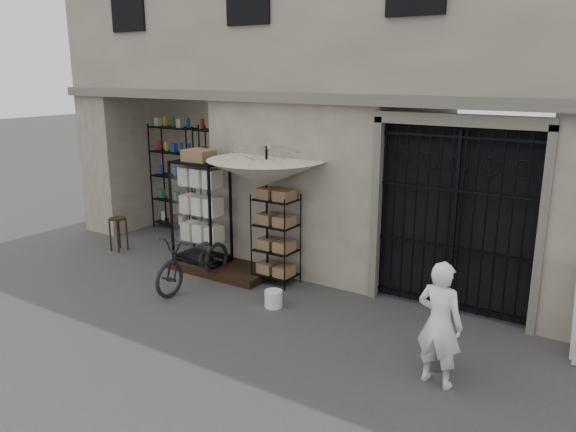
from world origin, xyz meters
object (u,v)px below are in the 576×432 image
Objects in this scene: wire_rack at (276,240)px; bicycle at (196,286)px; wooden_stool at (119,233)px; shopkeeper at (435,382)px; steel_bollard at (439,337)px; market_umbrella at (266,165)px; display_cabinet at (201,217)px; white_bucket at (273,299)px.

wire_rack is 1.64m from bicycle.
wooden_stool is 0.46× the size of shopkeeper.
wooden_stool is 7.35m from steel_bollard.
wire_rack is 1.04× the size of shopkeeper.
market_umbrella is (-0.18, -0.02, 1.31)m from wire_rack.
wire_rack reaches higher than shopkeeper.
bicycle reaches higher than steel_bollard.
shopkeeper is (0.09, -0.31, -0.45)m from steel_bollard.
market_umbrella is at bearing 159.36° from steel_bollard.
display_cabinet is 2.31× the size of steel_bollard.
shopkeeper is (5.15, -1.55, -1.01)m from display_cabinet.
wire_rack is 1.27m from white_bucket.
market_umbrella is 4.05m from wooden_stool.
display_cabinet reaches higher than bicycle.
bicycle is (-1.67, -0.02, -0.14)m from white_bucket.
wire_rack reaches higher than wooden_stool.
bicycle reaches higher than wooden_stool.
display_cabinet reaches higher than wooden_stool.
market_umbrella is at bearing 43.65° from bicycle.
bicycle is at bearing -179.47° from white_bucket.
market_umbrella is 1.58× the size of bicycle.
bicycle is (-1.09, -0.93, -0.80)m from wire_rack.
display_cabinet is 7.26× the size of white_bucket.
wooden_stool is (-3.83, -0.30, -0.42)m from wire_rack.
white_bucket is (0.76, -0.90, -1.97)m from market_umbrella.
bicycle is at bearing -38.53° from display_cabinet.
market_umbrella is at bearing 130.22° from white_bucket.
wooden_stool reaches higher than white_bucket.
wooden_stool is 7.50m from shopkeeper.
shopkeeper is (3.53, -1.69, -0.80)m from wire_rack.
market_umbrella reaches higher than steel_bollard.
bicycle is at bearing -13.00° from wooden_stool.
white_bucket is 2.92m from steel_bollard.
display_cabinet is at bearing 160.75° from white_bucket.
market_umbrella is (1.45, 0.13, 1.10)m from display_cabinet.
white_bucket reaches higher than shopkeeper.
display_cabinet is at bearing 164.17° from wire_rack.
display_cabinet is 1.28× the size of wire_rack.
display_cabinet is 2.50m from white_bucket.
white_bucket is at bearing -78.50° from wire_rack.
display_cabinet is 2.91× the size of wooden_stool.
shopkeeper is (7.35, -1.39, -0.38)m from wooden_stool.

